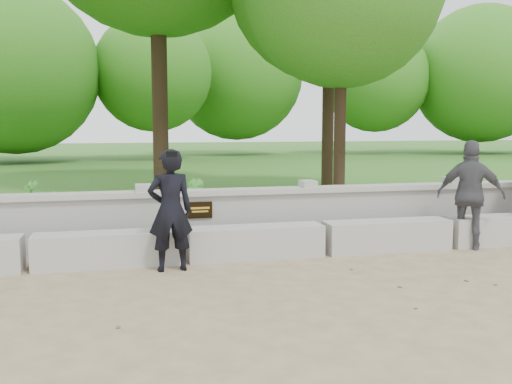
# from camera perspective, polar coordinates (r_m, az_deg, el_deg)

# --- Properties ---
(ground) EXTENTS (80.00, 80.00, 0.00)m
(ground) POSITION_cam_1_polar(r_m,az_deg,el_deg) (6.06, -5.13, -11.13)
(ground) COLOR tan
(ground) RESTS_ON ground
(lawn) EXTENTS (40.00, 22.00, 0.25)m
(lawn) POSITION_cam_1_polar(r_m,az_deg,el_deg) (19.80, -11.11, 1.63)
(lawn) COLOR #215A1B
(lawn) RESTS_ON ground
(concrete_bench) EXTENTS (11.90, 0.45, 0.45)m
(concrete_bench) POSITION_cam_1_polar(r_m,az_deg,el_deg) (7.82, -7.21, -5.34)
(concrete_bench) COLOR #A5A39C
(concrete_bench) RESTS_ON ground
(parapet_wall) EXTENTS (12.50, 0.35, 0.90)m
(parapet_wall) POSITION_cam_1_polar(r_m,az_deg,el_deg) (8.46, -7.76, -2.77)
(parapet_wall) COLOR #9C9993
(parapet_wall) RESTS_ON ground
(man_main) EXTENTS (0.59, 0.53, 1.56)m
(man_main) POSITION_cam_1_polar(r_m,az_deg,el_deg) (7.29, -8.56, -1.82)
(man_main) COLOR black
(man_main) RESTS_ON ground
(visitor_right) EXTENTS (1.01, 0.88, 1.63)m
(visitor_right) POSITION_cam_1_polar(r_m,az_deg,el_deg) (9.05, 20.67, -0.28)
(visitor_right) COLOR #45454A
(visitor_right) RESTS_ON ground
(shrub_a) EXTENTS (0.36, 0.33, 0.56)m
(shrub_a) POSITION_cam_1_polar(r_m,az_deg,el_deg) (9.59, -19.29, -1.57)
(shrub_a) COLOR #3E8C2F
(shrub_a) RESTS_ON lawn
(shrub_b) EXTENTS (0.45, 0.47, 0.66)m
(shrub_b) POSITION_cam_1_polar(r_m,az_deg,el_deg) (10.05, -6.02, -0.57)
(shrub_b) COLOR #3E8C2F
(shrub_b) RESTS_ON lawn
(shrub_c) EXTENTS (0.67, 0.67, 0.56)m
(shrub_c) POSITION_cam_1_polar(r_m,az_deg,el_deg) (10.99, 20.64, -0.60)
(shrub_c) COLOR #3E8C2F
(shrub_c) RESTS_ON lawn
(shrub_d) EXTENTS (0.45, 0.45, 0.60)m
(shrub_d) POSITION_cam_1_polar(r_m,az_deg,el_deg) (11.09, -21.61, -0.47)
(shrub_d) COLOR #3E8C2F
(shrub_d) RESTS_ON lawn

